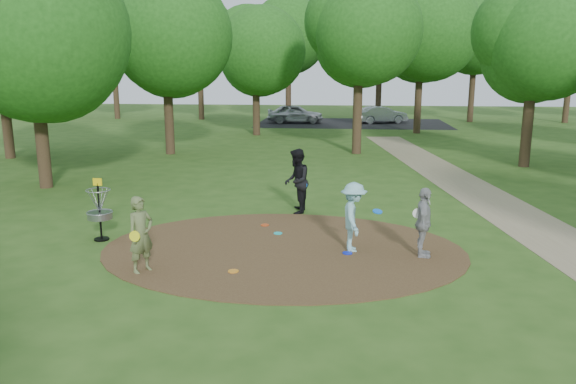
{
  "coord_description": "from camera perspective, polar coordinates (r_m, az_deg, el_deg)",
  "views": [
    {
      "loc": [
        1.33,
        -12.33,
        4.15
      ],
      "look_at": [
        0.0,
        1.2,
        1.1
      ],
      "focal_mm": 35.0,
      "sensor_mm": 36.0,
      "label": 1
    }
  ],
  "objects": [
    {
      "name": "player_throwing_with_disc",
      "position": [
        12.84,
        6.66,
        -2.56
      ],
      "size": [
        1.02,
        1.07,
        1.6
      ],
      "color": "#8ECCD4",
      "rests_on": "ground"
    },
    {
      "name": "disc_golf_basket",
      "position": [
        14.29,
        -18.64,
        -1.28
      ],
      "size": [
        0.63,
        0.63,
        1.54
      ],
      "color": "black",
      "rests_on": "ground"
    },
    {
      "name": "player_observer_with_disc",
      "position": [
        11.84,
        -14.72,
        -4.22
      ],
      "size": [
        0.64,
        0.7,
        1.6
      ],
      "color": "#5D6B3E",
      "rests_on": "ground"
    },
    {
      "name": "footpath",
      "position": [
        15.79,
        24.55,
        -3.75
      ],
      "size": [
        7.55,
        39.89,
        0.01
      ],
      "primitive_type": "cube",
      "rotation": [
        0.0,
        0.0,
        0.14
      ],
      "color": "#8C7A5B",
      "rests_on": "ground"
    },
    {
      "name": "parking_lot",
      "position": [
        42.54,
        6.53,
        6.96
      ],
      "size": [
        14.0,
        8.0,
        0.01
      ],
      "primitive_type": "cube",
      "color": "black",
      "rests_on": "ground"
    },
    {
      "name": "car_left",
      "position": [
        42.32,
        0.72,
        7.97
      ],
      "size": [
        4.26,
        1.97,
        1.41
      ],
      "primitive_type": "imported",
      "rotation": [
        0.0,
        0.0,
        1.64
      ],
      "color": "#A1A4A9",
      "rests_on": "ground"
    },
    {
      "name": "dirt_clearing",
      "position": [
        13.08,
        -0.52,
        -5.81
      ],
      "size": [
        8.4,
        8.4,
        0.02
      ],
      "primitive_type": "cylinder",
      "color": "#47301C",
      "rests_on": "ground"
    },
    {
      "name": "disc_ground_cyan",
      "position": [
        14.22,
        -1.03,
        -4.21
      ],
      "size": [
        0.22,
        0.22,
        0.02
      ],
      "primitive_type": "cylinder",
      "color": "#18C1C2",
      "rests_on": "dirt_clearing"
    },
    {
      "name": "player_waiting_with_disc",
      "position": [
        12.71,
        13.6,
        -3.05
      ],
      "size": [
        0.5,
        0.96,
        1.58
      ],
      "color": "#9A9B9D",
      "rests_on": "ground"
    },
    {
      "name": "car_right",
      "position": [
        42.82,
        9.44,
        7.75
      ],
      "size": [
        4.06,
        2.66,
        1.27
      ],
      "primitive_type": "imported",
      "rotation": [
        0.0,
        0.0,
        1.95
      ],
      "color": "#95999C",
      "rests_on": "ground"
    },
    {
      "name": "disc_ground_red",
      "position": [
        14.96,
        -2.36,
        -3.36
      ],
      "size": [
        0.22,
        0.22,
        0.02
      ],
      "primitive_type": "cylinder",
      "color": "#CC4014",
      "rests_on": "dirt_clearing"
    },
    {
      "name": "player_walking_with_disc",
      "position": [
        16.1,
        0.87,
        1.11
      ],
      "size": [
        0.71,
        0.91,
        1.87
      ],
      "color": "black",
      "rests_on": "ground"
    },
    {
      "name": "ground",
      "position": [
        13.08,
        -0.52,
        -5.86
      ],
      "size": [
        100.0,
        100.0,
        0.0
      ],
      "primitive_type": "plane",
      "color": "#2D5119",
      "rests_on": "ground"
    },
    {
      "name": "disc_ground_blue",
      "position": [
        12.82,
        6.05,
        -6.18
      ],
      "size": [
        0.22,
        0.22,
        0.02
      ],
      "primitive_type": "cylinder",
      "color": "#0D1FDD",
      "rests_on": "dirt_clearing"
    },
    {
      "name": "disc_ground_orange",
      "position": [
        11.72,
        -5.58,
        -8.01
      ],
      "size": [
        0.22,
        0.22,
        0.02
      ],
      "primitive_type": "cylinder",
      "color": "orange",
      "rests_on": "dirt_clearing"
    },
    {
      "name": "tree_ring",
      "position": [
        22.54,
        7.34,
        15.15
      ],
      "size": [
        37.87,
        45.27,
        9.14
      ],
      "color": "#332316",
      "rests_on": "ground"
    }
  ]
}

